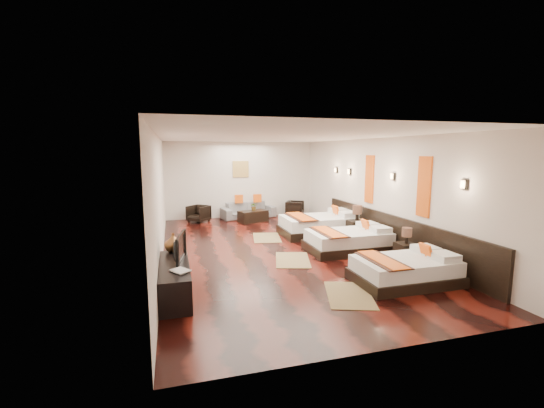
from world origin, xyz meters
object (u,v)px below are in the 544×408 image
object	(u,v)px
book	(174,273)
coffee_table	(253,216)
bed_near	(406,270)
table_plant	(254,206)
tv	(176,247)
armchair_left	(199,214)
nightstand_a	(406,251)
bed_mid	(349,240)
nightstand_b	(357,228)
armchair_right	(295,209)
sofa	(248,210)
tv_console	(175,280)
bed_far	(320,225)
figurine	(173,242)

from	to	relation	value
book	coffee_table	xyz separation A→B (m)	(2.71, 6.39, -0.36)
bed_near	table_plant	bearing A→B (deg)	102.47
tv	armchair_left	size ratio (longest dim) A/B	1.27
tv	armchair_left	world-z (taller)	tv
bed_near	nightstand_a	xyz separation A→B (m)	(0.75, 1.03, 0.03)
nightstand_a	tv	bearing A→B (deg)	-176.91
bed_mid	nightstand_b	size ratio (longest dim) A/B	2.07
coffee_table	bed_mid	bearing A→B (deg)	-70.72
bed_mid	armchair_right	distance (m)	4.90
sofa	bed_near	bearing A→B (deg)	-89.02
tv_console	table_plant	xyz separation A→B (m)	(2.76, 5.94, 0.27)
table_plant	bed_far	bearing A→B (deg)	-59.58
nightstand_b	armchair_right	xyz separation A→B (m)	(-0.44, 3.92, -0.05)
armchair_left	coffee_table	size ratio (longest dim) A/B	0.65
tv	armchair_right	distance (m)	7.78
bed_far	sofa	xyz separation A→B (m)	(-1.48, 3.22, -0.01)
book	figurine	xyz separation A→B (m)	(0.00, 1.30, 0.17)
nightstand_b	sofa	bearing A→B (deg)	118.79
armchair_right	table_plant	world-z (taller)	table_plant
nightstand_a	tv_console	distance (m)	4.97
figurine	book	bearing A→B (deg)	-90.00
nightstand_a	armchair_left	bearing A→B (deg)	124.46
bed_mid	bed_far	world-z (taller)	bed_far
tv_console	sofa	world-z (taller)	sofa
bed_far	nightstand_a	world-z (taller)	bed_far
tv_console	book	size ratio (longest dim) A/B	5.90
bed_far	armchair_right	distance (m)	3.10
table_plant	figurine	bearing A→B (deg)	-118.25
tv	armchair_right	bearing A→B (deg)	-23.71
bed_mid	coffee_table	size ratio (longest dim) A/B	2.02
nightstand_a	table_plant	size ratio (longest dim) A/B	2.68
tv	coffee_table	xyz separation A→B (m)	(2.66, 5.71, -0.59)
bed_near	nightstand_b	bearing A→B (deg)	76.84
bed_far	sofa	distance (m)	3.55
book	nightstand_a	bearing A→B (deg)	10.84
tv	table_plant	distance (m)	6.35
book	table_plant	world-z (taller)	table_plant
bed_mid	book	size ratio (longest dim) A/B	6.62
bed_mid	armchair_left	bearing A→B (deg)	125.14
armchair_right	coffee_table	world-z (taller)	armchair_right
sofa	table_plant	world-z (taller)	table_plant
figurine	bed_far	bearing A→B (deg)	32.47
figurine	armchair_left	bearing A→B (deg)	81.09
bed_far	armchair_right	size ratio (longest dim) A/B	3.48
nightstand_b	tv_console	distance (m)	5.61
sofa	armchair_left	xyz separation A→B (m)	(-1.84, -0.31, 0.01)
figurine	armchair_right	size ratio (longest dim) A/B	0.56
nightstand_a	figurine	size ratio (longest dim) A/B	2.21
tv	bed_far	bearing A→B (deg)	-40.38
nightstand_b	tv	distance (m)	5.49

